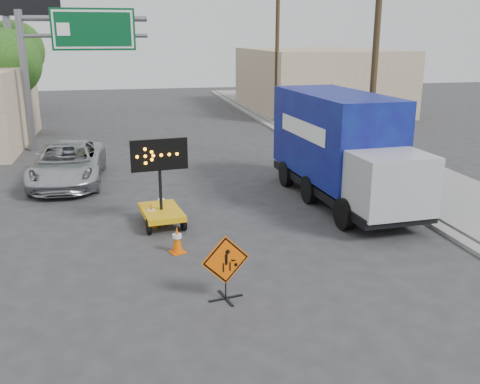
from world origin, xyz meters
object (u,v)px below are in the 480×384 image
object	(u,v)px
arrow_board	(161,206)
pickup_truck	(68,163)
box_truck	(341,154)
construction_sign	(226,266)

from	to	relation	value
arrow_board	pickup_truck	bearing A→B (deg)	111.75
arrow_board	box_truck	xyz separation A→B (m)	(6.30, 1.21, 1.08)
arrow_board	pickup_truck	size ratio (longest dim) A/B	0.48
construction_sign	arrow_board	xyz separation A→B (m)	(-1.02, 5.14, -0.19)
construction_sign	pickup_truck	distance (m)	11.66
arrow_board	box_truck	bearing A→B (deg)	3.41
arrow_board	pickup_truck	xyz separation A→B (m)	(-3.20, 5.73, 0.18)
construction_sign	arrow_board	world-z (taller)	arrow_board
construction_sign	box_truck	xyz separation A→B (m)	(5.28, 6.35, 0.89)
construction_sign	arrow_board	size ratio (longest dim) A/B	0.56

